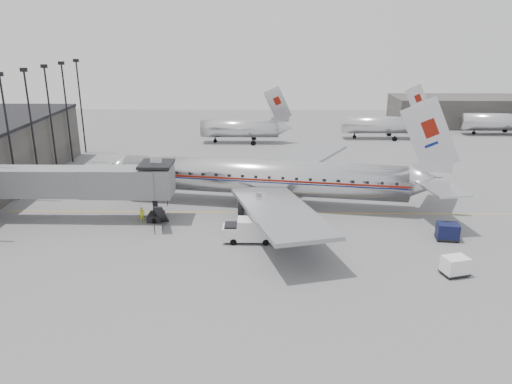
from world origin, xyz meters
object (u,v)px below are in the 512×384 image
baggage_cart_white (455,266)px  ramp_worker (142,215)px  airliner (269,178)px  service_van (249,230)px  baggage_cart_navy (448,231)px

baggage_cart_white → ramp_worker: size_ratio=1.50×
airliner → baggage_cart_white: 23.59m
baggage_cart_white → service_van: bearing=143.0°
airliner → baggage_cart_navy: size_ratio=17.53×
ramp_worker → service_van: bearing=-56.6°
service_van → ramp_worker: service_van is taller
ramp_worker → airliner: bearing=-10.4°
baggage_cart_navy → ramp_worker: bearing=179.9°
airliner → baggage_cart_navy: (17.54, -10.10, -2.41)m
baggage_cart_navy → baggage_cart_white: 7.67m
service_van → ramp_worker: bearing=156.6°
service_van → ramp_worker: 12.74m
baggage_cart_navy → service_van: bearing=-170.2°
baggage_cart_navy → ramp_worker: size_ratio=1.44×
service_van → baggage_cart_navy: service_van is taller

